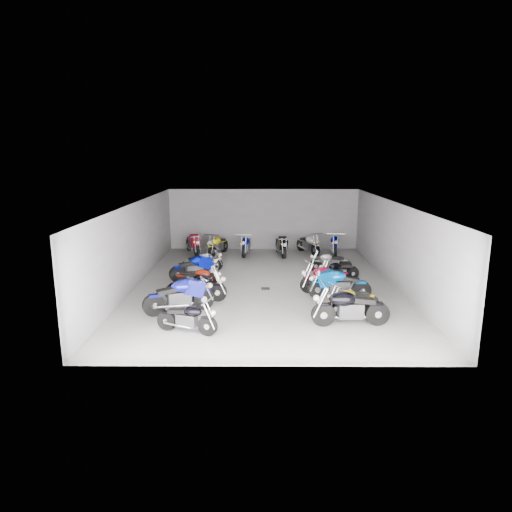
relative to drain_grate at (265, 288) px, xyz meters
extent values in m
plane|color=#989590|center=(0.00, 0.50, -0.01)|extent=(14.00, 14.00, 0.00)
cube|color=gray|center=(0.00, 7.50, 1.59)|extent=(10.00, 0.10, 3.20)
cube|color=gray|center=(-5.00, 0.50, 1.59)|extent=(0.10, 14.00, 3.20)
cube|color=gray|center=(5.00, 0.50, 1.59)|extent=(0.10, 14.00, 3.20)
cube|color=black|center=(0.00, 0.50, 3.21)|extent=(10.00, 14.00, 0.04)
cube|color=black|center=(0.00, 0.00, 0.00)|extent=(0.32, 0.32, 0.01)
cylinder|color=black|center=(-1.70, -4.60, 0.28)|extent=(0.58, 0.30, 0.57)
cylinder|color=black|center=(-2.93, -4.18, 0.28)|extent=(0.59, 0.31, 0.57)
cube|color=#2D2D30|center=(-2.31, -4.39, 0.37)|extent=(0.64, 0.44, 0.36)
ellipsoid|color=black|center=(-2.13, -4.46, 0.66)|extent=(0.69, 0.54, 0.32)
cube|color=black|center=(-2.58, -4.30, 0.62)|extent=(0.60, 0.41, 0.16)
cylinder|color=black|center=(-2.08, -2.35, 0.35)|extent=(0.71, 0.43, 0.72)
cylinder|color=black|center=(-3.56, -3.03, 0.35)|extent=(0.72, 0.45, 0.72)
cube|color=#2D2D30|center=(-2.82, -2.69, 0.46)|extent=(0.80, 0.61, 0.45)
ellipsoid|color=navy|center=(-2.59, -2.59, 0.82)|extent=(0.88, 0.72, 0.40)
cube|color=black|center=(-3.15, -2.84, 0.78)|extent=(0.75, 0.57, 0.20)
cylinder|color=black|center=(-1.69, -1.52, 0.32)|extent=(0.66, 0.15, 0.66)
cylinder|color=black|center=(-3.18, -1.55, 0.32)|extent=(0.66, 0.17, 0.66)
cube|color=#2D2D30|center=(-2.43, -1.54, 0.43)|extent=(0.67, 0.32, 0.41)
ellipsoid|color=black|center=(-2.21, -1.53, 0.75)|extent=(0.71, 0.43, 0.37)
cube|color=black|center=(-2.76, -1.54, 0.71)|extent=(0.63, 0.30, 0.19)
cylinder|color=black|center=(-1.89, -0.50, 0.29)|extent=(0.60, 0.28, 0.59)
cylinder|color=black|center=(-3.19, -0.13, 0.29)|extent=(0.61, 0.30, 0.59)
cube|color=#2D2D30|center=(-2.54, -0.31, 0.38)|extent=(0.66, 0.43, 0.37)
ellipsoid|color=maroon|center=(-2.34, -0.37, 0.68)|extent=(0.71, 0.53, 0.33)
cube|color=black|center=(-2.82, -0.23, 0.64)|extent=(0.62, 0.41, 0.17)
cylinder|color=black|center=(-2.23, 1.57, 0.31)|extent=(0.63, 0.38, 0.63)
cylinder|color=black|center=(-3.53, 0.96, 0.31)|extent=(0.64, 0.40, 0.63)
cube|color=#2D2D30|center=(-2.88, 1.26, 0.41)|extent=(0.71, 0.54, 0.39)
ellipsoid|color=#000A91|center=(-2.68, 1.36, 0.72)|extent=(0.78, 0.64, 0.36)
cube|color=black|center=(-3.17, 1.13, 0.69)|extent=(0.66, 0.50, 0.18)
cylinder|color=black|center=(-2.12, 2.69, 0.28)|extent=(0.58, 0.34, 0.58)
cylinder|color=black|center=(-3.32, 2.16, 0.28)|extent=(0.59, 0.36, 0.58)
cube|color=#2D2D30|center=(-2.72, 2.43, 0.37)|extent=(0.65, 0.49, 0.36)
ellipsoid|color=silver|center=(-2.54, 2.51, 0.67)|extent=(0.71, 0.58, 0.33)
cube|color=black|center=(-2.98, 2.31, 0.63)|extent=(0.61, 0.45, 0.17)
cylinder|color=black|center=(1.66, -3.85, 0.35)|extent=(0.72, 0.18, 0.72)
cylinder|color=black|center=(3.28, -3.76, 0.35)|extent=(0.73, 0.21, 0.72)
cube|color=#2D2D30|center=(2.47, -3.81, 0.47)|extent=(0.75, 0.38, 0.45)
ellipsoid|color=black|center=(2.22, -3.82, 0.82)|extent=(0.79, 0.49, 0.40)
cube|color=black|center=(2.83, -3.79, 0.78)|extent=(0.70, 0.35, 0.20)
cylinder|color=black|center=(2.10, -3.12, 0.29)|extent=(0.59, 0.34, 0.59)
cylinder|color=black|center=(3.33, -2.60, 0.29)|extent=(0.60, 0.36, 0.59)
cube|color=#2D2D30|center=(2.71, -2.86, 0.38)|extent=(0.66, 0.49, 0.37)
ellipsoid|color=#C09711|center=(2.53, -2.93, 0.68)|extent=(0.72, 0.58, 0.33)
cube|color=black|center=(2.99, -2.74, 0.64)|extent=(0.62, 0.46, 0.17)
cylinder|color=black|center=(1.82, -1.21, 0.33)|extent=(0.68, 0.18, 0.68)
cylinder|color=black|center=(3.35, -1.30, 0.33)|extent=(0.68, 0.20, 0.68)
cube|color=#2D2D30|center=(2.59, -1.25, 0.44)|extent=(0.70, 0.36, 0.42)
ellipsoid|color=#024E9E|center=(2.36, -1.24, 0.78)|extent=(0.74, 0.47, 0.38)
cube|color=black|center=(2.93, -1.27, 0.73)|extent=(0.66, 0.33, 0.19)
cylinder|color=black|center=(1.58, -0.56, 0.32)|extent=(0.66, 0.35, 0.65)
cylinder|color=black|center=(2.96, -0.05, 0.32)|extent=(0.66, 0.37, 0.65)
cube|color=#2D2D30|center=(2.27, -0.30, 0.42)|extent=(0.73, 0.51, 0.41)
ellipsoid|color=maroon|center=(2.06, -0.38, 0.75)|extent=(0.79, 0.62, 0.37)
cube|color=black|center=(2.57, -0.19, 0.71)|extent=(0.68, 0.48, 0.19)
cylinder|color=black|center=(2.35, 0.72, 0.28)|extent=(0.57, 0.33, 0.57)
cylinder|color=black|center=(3.54, 1.22, 0.28)|extent=(0.57, 0.34, 0.57)
cube|color=#2D2D30|center=(2.94, 0.97, 0.37)|extent=(0.63, 0.47, 0.35)
ellipsoid|color=black|center=(2.76, 0.89, 0.65)|extent=(0.69, 0.56, 0.32)
cube|color=black|center=(3.20, 1.08, 0.61)|extent=(0.59, 0.44, 0.16)
cylinder|color=black|center=(2.21, 2.48, 0.28)|extent=(0.57, 0.14, 0.57)
cylinder|color=black|center=(3.49, 2.54, 0.28)|extent=(0.57, 0.16, 0.57)
cube|color=#2D2D30|center=(2.85, 2.51, 0.37)|extent=(0.59, 0.29, 0.36)
ellipsoid|color=#A4A3A7|center=(2.65, 2.50, 0.65)|extent=(0.62, 0.38, 0.32)
cube|color=black|center=(3.13, 2.52, 0.62)|extent=(0.55, 0.27, 0.16)
cylinder|color=black|center=(-3.34, 5.49, 0.34)|extent=(0.39, 0.69, 0.69)
cylinder|color=black|center=(-3.94, 6.94, 0.34)|extent=(0.41, 0.70, 0.69)
cube|color=#2D2D30|center=(-3.64, 6.22, 0.45)|extent=(0.57, 0.77, 0.43)
ellipsoid|color=maroon|center=(-3.55, 6.00, 0.79)|extent=(0.68, 0.84, 0.39)
cube|color=black|center=(-3.77, 6.54, 0.75)|extent=(0.53, 0.72, 0.20)
cylinder|color=black|center=(-2.56, 5.24, 0.32)|extent=(0.34, 0.66, 0.65)
cylinder|color=black|center=(-2.06, 6.64, 0.32)|extent=(0.36, 0.67, 0.65)
cube|color=#2D2D30|center=(-2.31, 5.94, 0.42)|extent=(0.51, 0.73, 0.41)
ellipsoid|color=yellow|center=(-2.39, 5.73, 0.75)|extent=(0.62, 0.79, 0.37)
cube|color=black|center=(-2.20, 6.25, 0.71)|extent=(0.48, 0.68, 0.19)
cylinder|color=black|center=(-0.99, 5.22, 0.32)|extent=(0.21, 0.66, 0.65)
cylinder|color=black|center=(-0.81, 6.69, 0.32)|extent=(0.23, 0.67, 0.65)
cube|color=#2D2D30|center=(-0.90, 5.96, 0.42)|extent=(0.38, 0.69, 0.41)
ellipsoid|color=#020683|center=(-0.93, 5.73, 0.75)|extent=(0.49, 0.74, 0.37)
cube|color=black|center=(-0.86, 6.28, 0.71)|extent=(0.36, 0.65, 0.19)
cylinder|color=black|center=(0.98, 5.10, 0.32)|extent=(0.23, 0.67, 0.66)
cylinder|color=black|center=(0.76, 6.58, 0.32)|extent=(0.25, 0.68, 0.66)
cube|color=#2D2D30|center=(0.87, 5.84, 0.43)|extent=(0.41, 0.71, 0.41)
ellipsoid|color=black|center=(0.90, 5.62, 0.76)|extent=(0.51, 0.76, 0.37)
cube|color=black|center=(0.82, 6.17, 0.72)|extent=(0.38, 0.67, 0.19)
cylinder|color=black|center=(2.56, 5.58, 0.32)|extent=(0.38, 0.65, 0.65)
cylinder|color=black|center=(1.97, 6.92, 0.32)|extent=(0.40, 0.65, 0.65)
cube|color=#2D2D30|center=(2.27, 6.25, 0.42)|extent=(0.55, 0.73, 0.41)
ellipsoid|color=silver|center=(2.36, 6.05, 0.74)|extent=(0.65, 0.79, 0.37)
cube|color=black|center=(2.13, 6.55, 0.70)|extent=(0.51, 0.68, 0.18)
cylinder|color=black|center=(3.50, 5.22, 0.34)|extent=(0.21, 0.70, 0.69)
cylinder|color=black|center=(3.67, 6.77, 0.34)|extent=(0.23, 0.70, 0.69)
cube|color=#2D2D30|center=(3.58, 6.00, 0.44)|extent=(0.39, 0.73, 0.43)
ellipsoid|color=#03078C|center=(3.56, 5.76, 0.79)|extent=(0.50, 0.77, 0.39)
cube|color=black|center=(3.62, 6.34, 0.74)|extent=(0.37, 0.68, 0.19)
camera|label=1|loc=(-0.27, -16.65, 5.00)|focal=32.00mm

